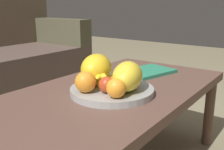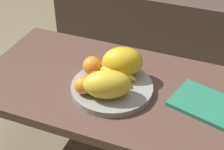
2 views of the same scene
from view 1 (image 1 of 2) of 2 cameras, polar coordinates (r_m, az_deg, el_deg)
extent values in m
cube|color=brown|center=(1.07, -0.88, -4.37)|extent=(1.18, 0.60, 0.04)
cylinder|color=brown|center=(1.50, 20.39, -7.70)|extent=(0.05, 0.05, 0.36)
cylinder|color=brown|center=(1.70, 3.42, -4.07)|extent=(0.05, 0.05, 0.36)
cube|color=#494632|center=(2.45, -11.86, 9.41)|extent=(0.14, 0.70, 0.22)
cylinder|color=#9A9C99|center=(1.02, 0.00, -3.39)|extent=(0.33, 0.33, 0.03)
ellipsoid|color=yellow|center=(1.06, -3.43, 1.39)|extent=(0.20, 0.17, 0.12)
ellipsoid|color=yellow|center=(0.97, 3.40, -0.26)|extent=(0.21, 0.17, 0.11)
sphere|color=orange|center=(0.90, 0.91, -2.88)|extent=(0.07, 0.07, 0.07)
sphere|color=orange|center=(0.96, -5.81, -1.53)|extent=(0.08, 0.08, 0.08)
sphere|color=#AC3B1C|center=(0.95, -1.14, -2.15)|extent=(0.06, 0.06, 0.06)
ellipsoid|color=yellow|center=(1.04, -2.69, -1.28)|extent=(0.14, 0.12, 0.03)
ellipsoid|color=yellow|center=(1.05, -2.19, -1.18)|extent=(0.15, 0.05, 0.03)
ellipsoid|color=yellow|center=(1.05, -1.92, -1.23)|extent=(0.14, 0.12, 0.03)
ellipsoid|color=yellow|center=(1.04, -1.83, 0.22)|extent=(0.15, 0.08, 0.03)
ellipsoid|color=yellow|center=(1.04, -2.87, 0.23)|extent=(0.10, 0.15, 0.03)
cube|color=#2A8261|center=(1.34, 7.80, 0.79)|extent=(0.29, 0.24, 0.02)
camera|label=2|loc=(1.33, 61.86, 30.48)|focal=54.14mm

